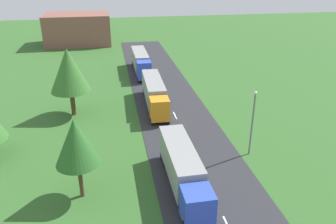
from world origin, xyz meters
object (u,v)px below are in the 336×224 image
at_px(truck_fourth, 141,61).
at_px(distant_building, 78,29).
at_px(truck_second, 183,168).
at_px(tree_birch, 69,70).
at_px(truck_third, 154,92).
at_px(lamppost_second, 253,120).
at_px(tree_pine, 76,142).

relative_size(truck_fourth, distant_building, 0.80).
height_order(truck_second, tree_birch, tree_birch).
distance_m(truck_third, truck_fourth, 17.00).
bearing_deg(lamppost_second, truck_third, 118.99).
bearing_deg(truck_fourth, tree_birch, -122.14).
bearing_deg(truck_fourth, lamppost_second, -75.00).
bearing_deg(truck_third, truck_second, -90.45).
relative_size(truck_second, distant_building, 0.74).
bearing_deg(lamppost_second, distant_building, 109.86).
bearing_deg(truck_third, lamppost_second, -61.01).
relative_size(tree_pine, distant_building, 0.47).
distance_m(truck_fourth, distant_building, 31.17).
bearing_deg(tree_birch, distant_building, 92.43).
bearing_deg(lamppost_second, truck_second, -151.38).
distance_m(truck_second, lamppost_second, 9.94).
xyz_separation_m(truck_second, distant_building, (-13.25, 65.00, 1.66)).
bearing_deg(distant_building, truck_fourth, -64.96).
xyz_separation_m(tree_pine, distant_building, (-4.05, 64.59, -1.73)).
relative_size(truck_fourth, tree_birch, 1.39).
height_order(truck_third, distant_building, distant_building).
bearing_deg(distant_building, lamppost_second, -70.14).
height_order(truck_second, lamppost_second, lamppost_second).
xyz_separation_m(truck_second, tree_birch, (-11.29, 18.93, 4.26)).
distance_m(lamppost_second, tree_birch, 24.54).
bearing_deg(tree_pine, distant_building, 93.59).
bearing_deg(truck_third, tree_pine, -115.76).
bearing_deg(truck_second, truck_fourth, 90.11).
xyz_separation_m(tree_birch, distant_building, (-1.96, 46.07, -2.60)).
height_order(truck_third, truck_fourth, truck_fourth).
bearing_deg(tree_birch, tree_pine, -83.56).
relative_size(truck_fourth, tree_pine, 1.69).
height_order(tree_birch, tree_pine, tree_birch).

